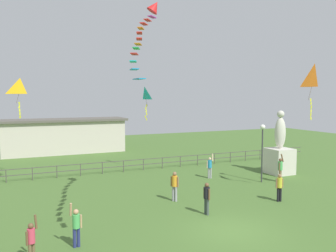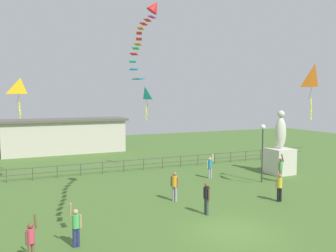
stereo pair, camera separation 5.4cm
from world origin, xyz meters
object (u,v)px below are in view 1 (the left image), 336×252
Objects in this scene: person_6 at (279,186)px; kite_0 at (314,78)px; person_1 at (31,240)px; person_5 at (76,225)px; person_0 at (207,196)px; person_3 at (210,166)px; person_4 at (175,184)px; statue_monument at (280,154)px; lamppost at (262,140)px; kite_3 at (145,94)px; person_2 at (280,168)px; streamer_kite at (152,13)px; kite_1 at (20,88)px.

kite_0 is at bearing 5.79° from person_6.
person_1 is 1.87m from person_5.
person_3 is at bearing 57.98° from person_0.
person_6 is at bearing -84.00° from person_3.
person_6 is (5.52, -2.52, -0.07)m from person_4.
statue_monument is 11.78m from person_0.
person_0 is (-7.08, -4.38, -2.06)m from lamppost.
lamppost is 15.09m from person_5.
person_0 is 12.46m from kite_3.
person_4 reaches higher than person_6.
statue_monument is 2.88× the size of person_4.
person_0 is 9.18m from person_2.
person_0 is 1.03× the size of person_6.
statue_monument is at bearing 16.80° from person_4.
person_1 is (-15.57, -6.35, -2.14)m from lamppost.
streamer_kite is (-2.55, 1.08, 9.21)m from person_0.
statue_monument reaches higher than person_4.
person_5 is at bearing -121.18° from kite_3.
lamppost is 1.51× the size of kite_3.
person_4 is 0.63× the size of kite_3.
statue_monument is 19.62m from kite_1.
person_3 is 0.72× the size of kite_1.
kite_3 is (-9.34, 5.27, 4.71)m from statue_monument.
person_1 is 0.64× the size of kite_3.
kite_0 reaches higher than kite_1.
person_0 is 0.25× the size of streamer_kite.
person_1 is 9.28m from person_4.
streamer_kite is (-10.87, -2.80, 9.17)m from person_2.
streamer_kite is at bearing -140.16° from person_4.
kite_1 is (-16.16, 9.26, -0.55)m from kite_0.
kite_1 is at bearing 168.42° from statue_monument.
kite_0 reaches higher than person_0.
person_3 is 1.00× the size of person_5.
kite_1 is (-8.44, 9.79, 5.65)m from person_0.
kite_0 reaches higher than kite_3.
kite_0 is 18.63m from kite_1.
kite_1 reaches higher than person_0.
statue_monument reaches higher than person_6.
person_3 is 9.53m from kite_0.
kite_3 is (0.79, 11.26, 5.29)m from person_0.
person_4 is 0.26× the size of streamer_kite.
streamer_kite reaches higher than person_4.
kite_0 is 1.22× the size of kite_3.
kite_1 is at bearing 124.09° from streamer_kite.
streamer_kite is (-9.63, -3.30, 7.15)m from lamppost.
person_5 is at bearing -169.67° from person_0.
person_5 is at bearing -151.24° from streamer_kite.
person_6 is at bearing -35.35° from kite_1.
person_4 is 10.53m from kite_0.
person_1 is at bearing -152.80° from streamer_kite.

